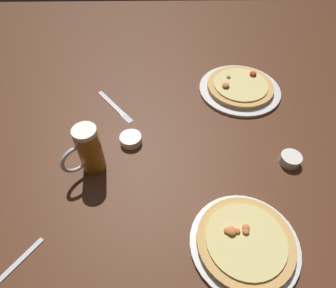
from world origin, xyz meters
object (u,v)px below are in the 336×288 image
beer_mug_dark (88,150)px  pizza_plate_far (240,88)px  ramekin_butter (290,159)px  knife_right (115,106)px  ramekin_sauce (131,139)px  pizza_plate_near (245,242)px  fork_left (7,273)px

beer_mug_dark → pizza_plate_far: bearing=35.2°
ramekin_butter → knife_right: ramekin_butter is taller
ramekin_butter → ramekin_sauce: bearing=169.5°
pizza_plate_far → ramekin_butter: (0.10, -0.38, 0.00)m
ramekin_sauce → knife_right: size_ratio=0.39×
pizza_plate_far → ramekin_butter: pizza_plate_far is taller
pizza_plate_near → beer_mug_dark: 0.53m
ramekin_sauce → knife_right: ramekin_sauce is taller
pizza_plate_near → ramekin_butter: bearing=53.7°
ramekin_butter → knife_right: 0.68m
fork_left → knife_right: same height
pizza_plate_far → fork_left: pizza_plate_far is taller
beer_mug_dark → ramekin_sauce: size_ratio=2.30×
ramekin_sauce → knife_right: (-0.08, 0.19, -0.01)m
pizza_plate_far → fork_left: (-0.73, -0.73, -0.01)m
ramekin_sauce → fork_left: bearing=-123.0°
pizza_plate_near → knife_right: 0.70m
pizza_plate_near → pizza_plate_far: bearing=80.9°
pizza_plate_near → pizza_plate_far: pizza_plate_far is taller
pizza_plate_near → knife_right: bearing=125.7°
pizza_plate_far → fork_left: 1.03m
ramekin_sauce → knife_right: bearing=112.2°
knife_right → fork_left: bearing=-108.5°
beer_mug_dark → ramekin_sauce: beer_mug_dark is taller
fork_left → beer_mug_dark: bearing=62.9°
fork_left → knife_right: size_ratio=0.92×
pizza_plate_far → knife_right: pizza_plate_far is taller
pizza_plate_near → knife_right: size_ratio=1.52×
pizza_plate_near → fork_left: pizza_plate_near is taller
ramekin_sauce → fork_left: 0.53m
ramekin_butter → beer_mug_dark: bearing=-179.1°
knife_right → pizza_plate_far: bearing=10.3°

